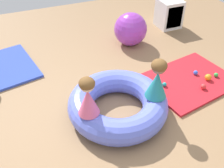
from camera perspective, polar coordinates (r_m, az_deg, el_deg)
The scene contains 12 objects.
ground_plane at distance 3.46m, azimuth 1.61°, elevation -7.08°, with size 8.00×8.00×0.00m, color #93704C.
gym_mat_far_left at distance 4.18m, azimuth 16.45°, elevation 0.79°, with size 1.32×1.02×0.04m, color red.
inflatable_cushion at distance 3.39m, azimuth 1.28°, elevation -4.37°, with size 1.30×1.30×0.33m, color #6070E5.
child_in_pink at distance 2.90m, azimuth -5.30°, elevation -2.75°, with size 0.29×0.29×0.50m.
child_in_teal at distance 3.15m, azimuth 9.90°, elevation 1.08°, with size 0.35×0.35×0.53m.
play_ball_orange at distance 4.21m, azimuth 20.27°, elevation 1.40°, with size 0.10×0.10×0.10m, color orange.
play_ball_teal at distance 3.92m, azimuth 11.41°, elevation -0.09°, with size 0.06×0.06×0.06m, color teal.
play_ball_blue at distance 4.28m, azimuth 17.82°, elevation 2.38°, with size 0.07×0.07×0.07m, color blue.
play_ball_red at distance 4.02m, azimuth 19.34°, elevation -0.53°, with size 0.08×0.08×0.08m, color red.
play_ball_green at distance 4.34m, azimuth 21.79°, elevation 1.86°, with size 0.07×0.07×0.07m, color green.
exercise_ball_large at distance 4.85m, azimuth 4.07°, elevation 11.87°, with size 0.60×0.60×0.60m, color purple.
storage_cube at distance 5.62m, azimuth 12.48°, elevation 14.74°, with size 0.44×0.44×0.56m.
Camera 1 is at (-1.00, -2.20, 2.47)m, focal length 41.82 mm.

